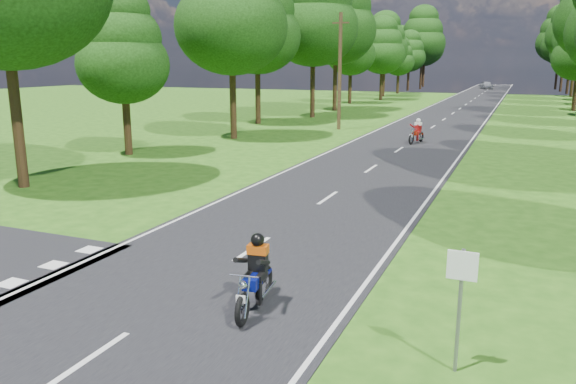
% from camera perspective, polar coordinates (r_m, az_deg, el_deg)
% --- Properties ---
extents(ground, '(160.00, 160.00, 0.00)m').
position_cam_1_polar(ground, '(12.87, -7.64, -8.46)').
color(ground, '#265313').
rests_on(ground, ground).
extents(main_road, '(7.00, 140.00, 0.02)m').
position_cam_1_polar(main_road, '(60.78, 17.07, 8.10)').
color(main_road, black).
rests_on(main_road, ground).
extents(road_markings, '(7.40, 140.00, 0.01)m').
position_cam_1_polar(road_markings, '(58.93, 16.75, 8.00)').
color(road_markings, silver).
rests_on(road_markings, main_road).
extents(treeline, '(40.00, 115.35, 14.78)m').
position_cam_1_polar(treeline, '(70.59, 19.63, 15.25)').
color(treeline, black).
rests_on(treeline, ground).
extents(telegraph_pole, '(1.20, 0.26, 8.00)m').
position_cam_1_polar(telegraph_pole, '(40.17, 5.28, 12.14)').
color(telegraph_pole, '#382616').
rests_on(telegraph_pole, ground).
extents(road_sign, '(0.45, 0.07, 2.00)m').
position_cam_1_polar(road_sign, '(8.95, 17.13, -9.58)').
color(road_sign, slate).
rests_on(road_sign, ground).
extents(rider_near_blue, '(0.83, 1.84, 1.48)m').
position_cam_1_polar(rider_near_blue, '(10.87, -3.41, -8.19)').
color(rider_near_blue, navy).
rests_on(rider_near_blue, main_road).
extents(rider_far_red, '(0.95, 1.82, 1.45)m').
position_cam_1_polar(rider_far_red, '(33.99, 12.93, 6.08)').
color(rider_far_red, '#A21F0C').
rests_on(rider_far_red, main_road).
extents(distant_car, '(2.92, 4.43, 1.40)m').
position_cam_1_polar(distant_car, '(106.00, 19.52, 10.21)').
color(distant_car, '#ACAFB3').
rests_on(distant_car, main_road).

